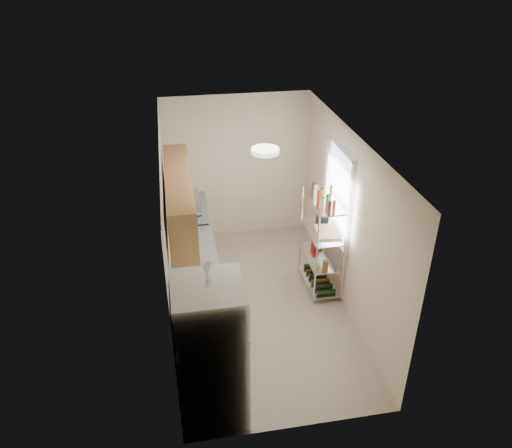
# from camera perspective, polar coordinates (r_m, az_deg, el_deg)

# --- Properties ---
(room) EXTENTS (2.52, 4.42, 2.62)m
(room) POSITION_cam_1_polar(r_m,az_deg,el_deg) (6.84, 0.47, -0.68)
(room) COLOR #ABA18B
(room) RESTS_ON ground
(counter_run) EXTENTS (0.63, 3.51, 0.90)m
(counter_run) POSITION_cam_1_polar(r_m,az_deg,el_deg) (7.58, -7.04, -5.19)
(counter_run) COLOR tan
(counter_run) RESTS_ON ground
(upper_cabinets) EXTENTS (0.33, 2.20, 0.72)m
(upper_cabinets) POSITION_cam_1_polar(r_m,az_deg,el_deg) (6.59, -8.73, 2.77)
(upper_cabinets) COLOR tan
(upper_cabinets) RESTS_ON room
(range_hood) EXTENTS (0.50, 0.60, 0.12)m
(range_hood) POSITION_cam_1_polar(r_m,az_deg,el_deg) (7.50, -8.34, 2.64)
(range_hood) COLOR #B7BABC
(range_hood) RESTS_ON room
(window) EXTENTS (0.06, 1.00, 1.46)m
(window) POSITION_cam_1_polar(r_m,az_deg,el_deg) (7.32, 9.46, 3.23)
(window) COLOR white
(window) RESTS_ON room
(bakers_rack) EXTENTS (0.45, 0.90, 1.73)m
(bakers_rack) POSITION_cam_1_polar(r_m,az_deg,el_deg) (7.41, 7.71, -0.13)
(bakers_rack) COLOR silver
(bakers_rack) RESTS_ON ground
(ceiling_dome) EXTENTS (0.34, 0.34, 0.05)m
(ceiling_dome) POSITION_cam_1_polar(r_m,az_deg,el_deg) (6.02, 1.05, 8.38)
(ceiling_dome) COLOR white
(ceiling_dome) RESTS_ON room
(refrigerator) EXTENTS (0.73, 0.73, 1.78)m
(refrigerator) POSITION_cam_1_polar(r_m,az_deg,el_deg) (5.56, -5.12, -14.44)
(refrigerator) COLOR white
(refrigerator) RESTS_ON ground
(wine_glass_a) EXTENTS (0.07, 0.07, 0.21)m
(wine_glass_a) POSITION_cam_1_polar(r_m,az_deg,el_deg) (5.00, -5.53, -5.45)
(wine_glass_a) COLOR silver
(wine_glass_a) RESTS_ON refrigerator
(wine_glass_b) EXTENTS (0.08, 0.08, 0.22)m
(wine_glass_b) POSITION_cam_1_polar(r_m,az_deg,el_deg) (4.94, -5.64, -5.92)
(wine_glass_b) COLOR silver
(wine_glass_b) RESTS_ON refrigerator
(rice_cooker) EXTENTS (0.25, 0.25, 0.20)m
(rice_cooker) POSITION_cam_1_polar(r_m,az_deg,el_deg) (7.28, -7.89, -1.71)
(rice_cooker) COLOR white
(rice_cooker) RESTS_ON counter_run
(frying_pan_large) EXTENTS (0.27, 0.27, 0.05)m
(frying_pan_large) POSITION_cam_1_polar(r_m,az_deg,el_deg) (7.76, -7.59, -0.25)
(frying_pan_large) COLOR black
(frying_pan_large) RESTS_ON counter_run
(frying_pan_small) EXTENTS (0.23, 0.23, 0.04)m
(frying_pan_small) POSITION_cam_1_polar(r_m,az_deg,el_deg) (7.98, -7.98, 0.60)
(frying_pan_small) COLOR black
(frying_pan_small) RESTS_ON counter_run
(cutting_board) EXTENTS (0.39, 0.48, 0.03)m
(cutting_board) POSITION_cam_1_polar(r_m,az_deg,el_deg) (7.41, 8.19, -0.91)
(cutting_board) COLOR tan
(cutting_board) RESTS_ON bakers_rack
(espresso_machine) EXTENTS (0.16, 0.23, 0.26)m
(espresso_machine) POSITION_cam_1_polar(r_m,az_deg,el_deg) (7.67, 7.64, 1.25)
(espresso_machine) COLOR black
(espresso_machine) RESTS_ON bakers_rack
(storage_bag) EXTENTS (0.10, 0.14, 0.16)m
(storage_bag) POSITION_cam_1_polar(r_m,az_deg,el_deg) (7.86, 6.81, -2.18)
(storage_bag) COLOR #9F1813
(storage_bag) RESTS_ON bakers_rack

